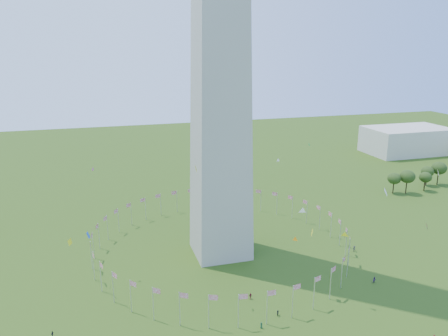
% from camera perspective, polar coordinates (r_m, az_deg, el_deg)
% --- Properties ---
extents(flag_ring, '(80.24, 80.24, 9.00)m').
position_cam_1_polar(flag_ring, '(142.44, -0.46, -9.29)').
color(flag_ring, silver).
rests_on(flag_ring, ground).
extents(gov_building_east_a, '(50.00, 30.00, 16.00)m').
position_cam_1_polar(gov_building_east_a, '(296.49, 22.74, 3.37)').
color(gov_building_east_a, beige).
rests_on(gov_building_east_a, ground).
extents(crowd, '(104.79, 62.31, 1.97)m').
position_cam_1_polar(crowd, '(109.51, 10.76, -20.17)').
color(crowd, black).
rests_on(crowd, ground).
extents(kites_aloft, '(86.56, 73.77, 31.35)m').
position_cam_1_polar(kites_aloft, '(113.06, 9.34, -6.25)').
color(kites_aloft, yellow).
rests_on(kites_aloft, ground).
extents(tree_line_east, '(53.38, 15.77, 11.09)m').
position_cam_1_polar(tree_line_east, '(227.27, 25.89, -1.19)').
color(tree_line_east, '#314D19').
rests_on(tree_line_east, ground).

